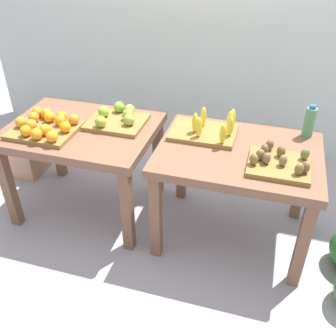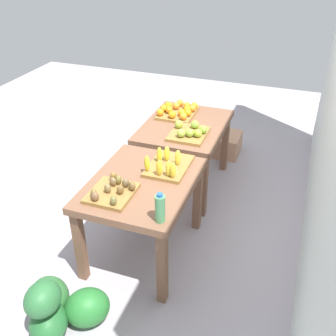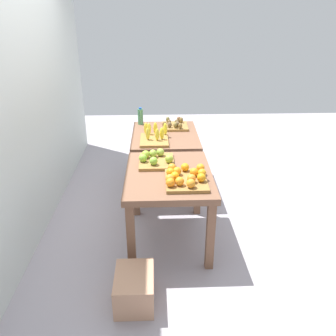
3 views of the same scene
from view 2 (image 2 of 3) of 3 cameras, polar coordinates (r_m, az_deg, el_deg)
ground_plane at (r=4.03m, az=-0.26°, el=-6.38°), size 8.00×8.00×0.00m
display_table_left at (r=4.15m, az=2.37°, el=4.93°), size 1.04×0.80×0.72m
display_table_right at (r=3.24m, az=-3.66°, el=-3.43°), size 1.04×0.80×0.72m
orange_bin at (r=4.29m, az=1.47°, el=8.09°), size 0.44×0.39×0.11m
apple_bin at (r=3.85m, az=3.08°, el=5.12°), size 0.40×0.36×0.11m
banana_crate at (r=3.31m, az=-0.08°, el=0.45°), size 0.44×0.33×0.17m
kiwi_bin at (r=3.03m, az=-7.90°, el=-3.27°), size 0.36×0.33×0.10m
water_bottle at (r=2.71m, az=-1.14°, el=-5.74°), size 0.07×0.07×0.23m
watermelon_pile at (r=3.07m, az=-15.15°, el=-18.44°), size 0.60×0.73×0.49m
cardboard_produce_box at (r=5.03m, az=8.41°, el=3.36°), size 0.40×0.30×0.26m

